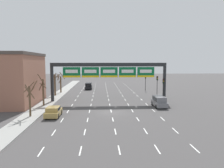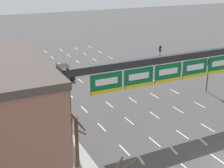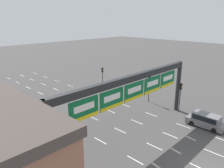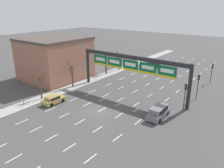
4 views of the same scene
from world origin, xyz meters
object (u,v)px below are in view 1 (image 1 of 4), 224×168
at_px(sign_gantry, 109,71).
at_px(traffic_light_near_gantry, 157,82).
at_px(suv_grey, 159,101).
at_px(tree_bare_furthest, 55,83).
at_px(car_gold, 53,111).
at_px(traffic_light_far_end, 146,79).
at_px(tree_bare_closest, 61,83).
at_px(suv_black, 89,86).
at_px(traffic_light_mid_block, 163,85).
at_px(tree_bare_second, 30,97).
at_px(tree_bare_third, 43,90).

height_order(sign_gantry, traffic_light_near_gantry, sign_gantry).
bearing_deg(suv_grey, tree_bare_furthest, 147.19).
bearing_deg(tree_bare_furthest, traffic_light_near_gantry, -6.44).
bearing_deg(car_gold, traffic_light_far_end, 56.03).
bearing_deg(tree_bare_closest, suv_grey, -41.57).
relative_size(suv_black, traffic_light_mid_block, 1.06).
distance_m(traffic_light_far_end, tree_bare_furthest, 23.50).
bearing_deg(traffic_light_mid_block, traffic_light_far_end, 90.18).
distance_m(tree_bare_closest, tree_bare_second, 23.53).
distance_m(sign_gantry, tree_bare_second, 16.29).
relative_size(traffic_light_near_gantry, tree_bare_third, 0.84).
height_order(car_gold, tree_bare_second, tree_bare_second).
relative_size(suv_grey, traffic_light_near_gantry, 1.03).
distance_m(car_gold, suv_black, 30.75).
bearing_deg(traffic_light_near_gantry, car_gold, -138.63).
bearing_deg(tree_bare_third, sign_gantry, 19.29).
xyz_separation_m(tree_bare_closest, tree_bare_second, (0.17, -23.53, 0.25)).
bearing_deg(tree_bare_third, traffic_light_far_end, 42.45).
xyz_separation_m(traffic_light_mid_block, tree_bare_third, (-21.70, -3.37, -0.35)).
bearing_deg(suv_black, suv_grey, -61.62).
distance_m(tree_bare_third, tree_bare_furthest, 11.53).
distance_m(suv_grey, traffic_light_far_end, 21.36).
distance_m(suv_grey, car_gold, 17.47).
bearing_deg(tree_bare_second, traffic_light_far_end, 51.88).
distance_m(suv_grey, tree_bare_furthest, 23.86).
bearing_deg(car_gold, tree_bare_furthest, 100.81).
bearing_deg(suv_grey, traffic_light_far_end, 84.62).
bearing_deg(tree_bare_third, tree_bare_closest, 89.81).
xyz_separation_m(suv_black, traffic_light_far_end, (15.23, -3.33, 1.96)).
distance_m(suv_black, tree_bare_second, 31.31).
relative_size(traffic_light_near_gantry, tree_bare_second, 0.92).
height_order(sign_gantry, tree_bare_closest, sign_gantry).
bearing_deg(tree_bare_furthest, tree_bare_closest, 85.04).
distance_m(suv_grey, traffic_light_mid_block, 5.59).
distance_m(sign_gantry, suv_grey, 10.96).
distance_m(car_gold, tree_bare_second, 3.65).
bearing_deg(suv_grey, tree_bare_closest, 138.43).
bearing_deg(car_gold, sign_gantry, 54.73).
height_order(tree_bare_closest, tree_bare_furthest, tree_bare_closest).
relative_size(suv_grey, tree_bare_second, 0.95).
relative_size(traffic_light_near_gantry, traffic_light_far_end, 1.10).
xyz_separation_m(tree_bare_second, tree_bare_furthest, (-0.56, 19.03, 0.13)).
xyz_separation_m(traffic_light_far_end, tree_bare_third, (-21.65, -19.81, -0.18)).
bearing_deg(traffic_light_far_end, sign_gantry, -123.00).
relative_size(car_gold, suv_black, 0.85).
relative_size(suv_black, tree_bare_furthest, 0.93).
bearing_deg(sign_gantry, car_gold, -125.27).
relative_size(car_gold, tree_bare_closest, 0.78).
bearing_deg(tree_bare_closest, tree_bare_second, -89.59).
bearing_deg(tree_bare_closest, suv_black, 48.18).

